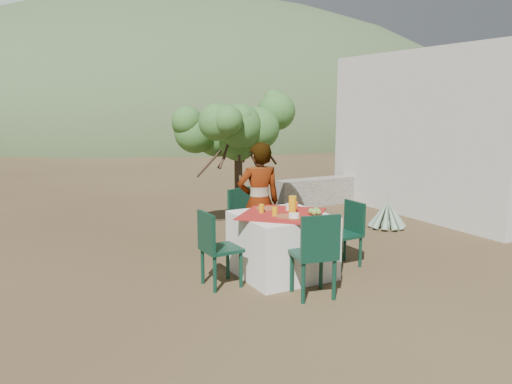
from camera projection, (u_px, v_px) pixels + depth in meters
ground at (260, 282)px, 5.84m from camera, size 160.00×160.00×0.00m
table at (282, 244)px, 6.03m from camera, size 1.30×1.30×0.76m
chair_far at (245, 217)px, 6.91m from camera, size 0.53×0.53×0.90m
chair_near at (316, 252)px, 5.25m from camera, size 0.51×0.51×0.93m
chair_left at (215, 245)px, 5.60m from camera, size 0.42×0.42×0.87m
chair_right at (348, 230)px, 6.38m from camera, size 0.39×0.39×0.83m
person at (259, 202)px, 6.52m from camera, size 0.64×0.48×1.57m
shrub_tree at (240, 136)px, 7.77m from camera, size 1.68×1.65×1.97m
agave at (387, 215)px, 8.32m from camera, size 0.64×0.62×0.67m
guesthouse at (468, 132)px, 9.74m from camera, size 3.20×4.20×3.00m
stone_wall at (333, 190)px, 10.42m from camera, size 2.60×0.35×0.55m
hill_near_right at (182, 128)px, 42.67m from camera, size 48.00×48.00×20.00m
hill_far_right at (282, 121)px, 58.78m from camera, size 36.00×36.00×14.00m
plate_far at (266, 208)px, 6.21m from camera, size 0.25×0.25×0.01m
plate_near at (284, 216)px, 5.78m from camera, size 0.22×0.22×0.01m
glass_far at (261, 208)px, 6.00m from camera, size 0.06×0.06×0.10m
glass_near at (275, 211)px, 5.82m from camera, size 0.07×0.07×0.11m
juice_pitcher at (293, 204)px, 5.97m from camera, size 0.09×0.09×0.21m
bowl_plate at (294, 218)px, 5.70m from camera, size 0.19×0.19×0.01m
white_bowl at (294, 215)px, 5.70m from camera, size 0.12×0.12×0.05m
jar_left at (296, 205)px, 6.23m from camera, size 0.05×0.05×0.09m
jar_right at (292, 205)px, 6.23m from camera, size 0.06×0.06×0.09m
napkin_holder at (289, 207)px, 6.12m from camera, size 0.08×0.05×0.09m
fruit_cluster at (315, 211)px, 5.89m from camera, size 0.15×0.14×0.08m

